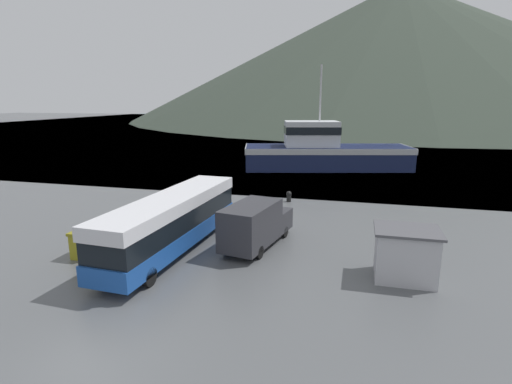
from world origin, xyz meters
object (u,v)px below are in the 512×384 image
(delivery_van, at_px, (256,224))
(storage_bin, at_px, (86,244))
(fishing_boat, at_px, (324,151))
(dock_kiosk, at_px, (405,254))
(tour_bus, at_px, (173,220))

(delivery_van, height_order, storage_bin, delivery_van)
(delivery_van, height_order, fishing_boat, fishing_boat)
(delivery_van, xyz_separation_m, dock_kiosk, (7.78, -2.34, -0.13))
(tour_bus, height_order, fishing_boat, fishing_boat)
(storage_bin, distance_m, dock_kiosk, 16.16)
(delivery_van, bearing_deg, tour_bus, -146.94)
(delivery_van, distance_m, fishing_boat, 27.68)
(storage_bin, relative_size, dock_kiosk, 0.50)
(tour_bus, relative_size, storage_bin, 8.33)
(tour_bus, height_order, delivery_van, tour_bus)
(tour_bus, bearing_deg, delivery_van, 25.51)
(fishing_boat, distance_m, storage_bin, 32.86)
(delivery_van, bearing_deg, storage_bin, -145.09)
(delivery_van, relative_size, storage_bin, 4.29)
(storage_bin, bearing_deg, delivery_van, 24.28)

